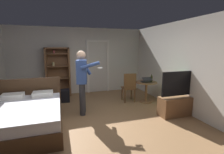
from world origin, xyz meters
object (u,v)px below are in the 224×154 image
(bed, at_px, (25,117))
(bottle_on_table, at_px, (152,79))
(suitcase_small, at_px, (55,96))
(person_blue_shirt, at_px, (82,78))
(laptop, at_px, (146,81))
(tv_flatscreen, at_px, (179,102))
(side_table, at_px, (146,88))
(bookshelf, at_px, (58,70))
(suitcase_dark, at_px, (62,96))
(wooden_chair, at_px, (129,86))

(bed, height_order, bottle_on_table, bed)
(suitcase_small, bearing_deg, person_blue_shirt, -66.71)
(bottle_on_table, bearing_deg, laptop, 168.02)
(tv_flatscreen, relative_size, suitcase_small, 2.27)
(side_table, bearing_deg, bottle_on_table, -29.74)
(bookshelf, bearing_deg, side_table, -30.46)
(laptop, bearing_deg, suitcase_dark, 160.78)
(bed, xyz_separation_m, bookshelf, (0.75, 2.55, 0.69))
(suitcase_small, bearing_deg, tv_flatscreen, -40.66)
(wooden_chair, bearing_deg, laptop, -23.49)
(bookshelf, height_order, suitcase_small, bookshelf)
(suitcase_dark, bearing_deg, laptop, -16.67)
(person_blue_shirt, bearing_deg, bookshelf, 107.48)
(bookshelf, distance_m, wooden_chair, 2.74)
(side_table, relative_size, person_blue_shirt, 0.40)
(bookshelf, xyz_separation_m, person_blue_shirt, (0.64, -2.02, 0.03))
(bottle_on_table, bearing_deg, suitcase_dark, 161.20)
(side_table, bearing_deg, suitcase_small, 160.70)
(laptop, height_order, bottle_on_table, bottle_on_table)
(laptop, xyz_separation_m, bottle_on_table, (0.17, -0.04, 0.06))
(bookshelf, relative_size, wooden_chair, 1.86)
(tv_flatscreen, xyz_separation_m, person_blue_shirt, (-2.48, 0.90, 0.66))
(laptop, height_order, suitcase_small, laptop)
(bottle_on_table, bearing_deg, tv_flatscreen, -82.39)
(laptop, bearing_deg, bookshelf, 148.58)
(bookshelf, relative_size, side_table, 2.59)
(tv_flatscreen, relative_size, suitcase_dark, 2.41)
(suitcase_small, bearing_deg, bottle_on_table, -25.21)
(tv_flatscreen, distance_m, suitcase_small, 3.98)
(suitcase_small, bearing_deg, bookshelf, 73.08)
(bed, bearing_deg, wooden_chair, 19.54)
(suitcase_dark, bearing_deg, side_table, -15.63)
(tv_flatscreen, height_order, laptop, tv_flatscreen)
(bed, bearing_deg, tv_flatscreen, -5.50)
(bookshelf, relative_size, suitcase_small, 3.41)
(tv_flatscreen, xyz_separation_m, wooden_chair, (-0.85, 1.44, 0.19))
(suitcase_small, bearing_deg, side_table, -24.70)
(tv_flatscreen, bearing_deg, laptop, 105.26)
(laptop, xyz_separation_m, suitcase_small, (-2.91, 1.08, -0.57))
(laptop, distance_m, wooden_chair, 0.60)
(tv_flatscreen, bearing_deg, suitcase_dark, 144.51)
(tv_flatscreen, xyz_separation_m, suitcase_small, (-3.25, 2.29, -0.17))
(side_table, distance_m, suitcase_small, 3.14)
(tv_flatscreen, bearing_deg, suitcase_small, 144.75)
(bookshelf, xyz_separation_m, tv_flatscreen, (3.12, -2.92, -0.63))
(bed, distance_m, bookshelf, 2.74)
(tv_flatscreen, distance_m, laptop, 1.32)
(suitcase_dark, bearing_deg, bottle_on_table, -16.25)
(suitcase_small, bearing_deg, bed, -113.30)
(tv_flatscreen, height_order, suitcase_dark, tv_flatscreen)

